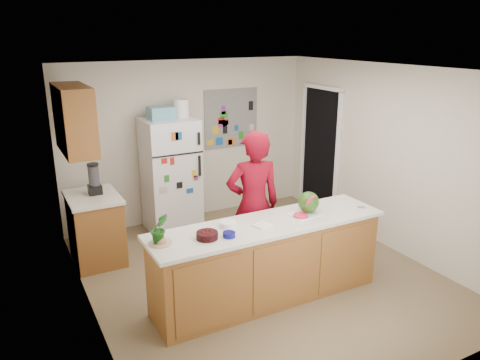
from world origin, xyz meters
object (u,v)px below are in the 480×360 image
person (253,205)px  refrigerator (171,175)px  cherry_bowl (207,235)px  watermelon (308,202)px

person → refrigerator: bearing=-66.1°
cherry_bowl → refrigerator: bearing=78.4°
watermelon → refrigerator: bearing=108.8°
refrigerator → watermelon: 2.49m
person → watermelon: bearing=140.5°
refrigerator → cherry_bowl: (-0.50, -2.44, 0.11)m
person → watermelon: (0.42, -0.53, 0.14)m
refrigerator → person: size_ratio=0.93×
refrigerator → watermelon: refrigerator is taller
refrigerator → person: (0.38, -1.82, 0.06)m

